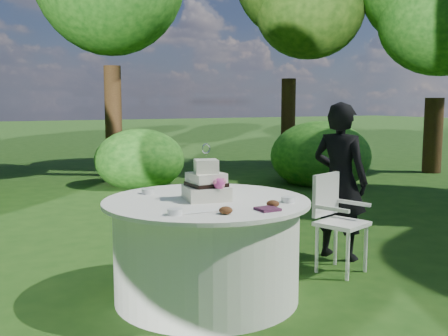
{
  "coord_description": "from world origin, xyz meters",
  "views": [
    {
      "loc": [
        -1.69,
        -3.5,
        1.5
      ],
      "look_at": [
        0.15,
        0.0,
        1.0
      ],
      "focal_mm": 42.0,
      "sensor_mm": 36.0,
      "label": 1
    }
  ],
  "objects_px": {
    "guest": "(340,181)",
    "napkins": "(268,209)",
    "chair": "(335,214)",
    "cake": "(207,185)",
    "table": "(207,248)"
  },
  "relations": [
    {
      "from": "napkins",
      "to": "cake",
      "type": "distance_m",
      "value": 0.59
    },
    {
      "from": "napkins",
      "to": "chair",
      "type": "relative_size",
      "value": 0.16
    },
    {
      "from": "guest",
      "to": "napkins",
      "type": "bearing_deg",
      "value": 98.7
    },
    {
      "from": "guest",
      "to": "table",
      "type": "distance_m",
      "value": 1.66
    },
    {
      "from": "napkins",
      "to": "chair",
      "type": "xyz_separation_m",
      "value": [
        1.1,
        0.61,
        -0.27
      ]
    },
    {
      "from": "cake",
      "to": "chair",
      "type": "xyz_separation_m",
      "value": [
        1.29,
        0.06,
        -0.37
      ]
    },
    {
      "from": "table",
      "to": "napkins",
      "type": "bearing_deg",
      "value": -70.75
    },
    {
      "from": "napkins",
      "to": "guest",
      "type": "height_order",
      "value": "guest"
    },
    {
      "from": "cake",
      "to": "chair",
      "type": "height_order",
      "value": "cake"
    },
    {
      "from": "guest",
      "to": "chair",
      "type": "distance_m",
      "value": 0.48
    },
    {
      "from": "table",
      "to": "guest",
      "type": "bearing_deg",
      "value": 12.55
    },
    {
      "from": "napkins",
      "to": "cake",
      "type": "xyz_separation_m",
      "value": [
        -0.19,
        0.55,
        0.1
      ]
    },
    {
      "from": "napkins",
      "to": "cake",
      "type": "height_order",
      "value": "cake"
    },
    {
      "from": "chair",
      "to": "guest",
      "type": "bearing_deg",
      "value": 45.5
    },
    {
      "from": "napkins",
      "to": "guest",
      "type": "distance_m",
      "value": 1.66
    }
  ]
}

